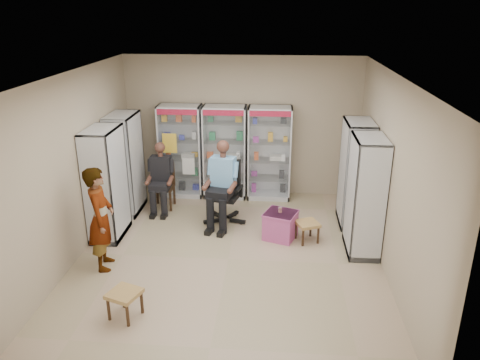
# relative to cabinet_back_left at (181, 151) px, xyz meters

# --- Properties ---
(floor) EXTENTS (6.00, 6.00, 0.00)m
(floor) POSITION_rel_cabinet_back_left_xyz_m (1.30, -2.73, -1.00)
(floor) COLOR tan
(floor) RESTS_ON ground
(room_shell) EXTENTS (5.02, 6.02, 3.01)m
(room_shell) POSITION_rel_cabinet_back_left_xyz_m (1.30, -2.73, 0.97)
(room_shell) COLOR tan
(room_shell) RESTS_ON ground
(cabinet_back_left) EXTENTS (0.90, 0.50, 2.00)m
(cabinet_back_left) POSITION_rel_cabinet_back_left_xyz_m (0.00, 0.00, 0.00)
(cabinet_back_left) COLOR #A1A3A8
(cabinet_back_left) RESTS_ON floor
(cabinet_back_mid) EXTENTS (0.90, 0.50, 2.00)m
(cabinet_back_mid) POSITION_rel_cabinet_back_left_xyz_m (0.95, 0.00, 0.00)
(cabinet_back_mid) COLOR #B0B2B7
(cabinet_back_mid) RESTS_ON floor
(cabinet_back_right) EXTENTS (0.90, 0.50, 2.00)m
(cabinet_back_right) POSITION_rel_cabinet_back_left_xyz_m (1.90, 0.00, 0.00)
(cabinet_back_right) COLOR #B9BBC1
(cabinet_back_right) RESTS_ON floor
(cabinet_right_far) EXTENTS (0.90, 0.50, 2.00)m
(cabinet_right_far) POSITION_rel_cabinet_back_left_xyz_m (3.53, -1.13, 0.00)
(cabinet_right_far) COLOR #ABAFB3
(cabinet_right_far) RESTS_ON floor
(cabinet_right_near) EXTENTS (0.90, 0.50, 2.00)m
(cabinet_right_near) POSITION_rel_cabinet_back_left_xyz_m (3.53, -2.23, 0.00)
(cabinet_right_near) COLOR #9FA2A6
(cabinet_right_near) RESTS_ON floor
(cabinet_left_far) EXTENTS (0.90, 0.50, 2.00)m
(cabinet_left_far) POSITION_rel_cabinet_back_left_xyz_m (-0.93, -0.93, 0.00)
(cabinet_left_far) COLOR #ABACB2
(cabinet_left_far) RESTS_ON floor
(cabinet_left_near) EXTENTS (0.90, 0.50, 2.00)m
(cabinet_left_near) POSITION_rel_cabinet_back_left_xyz_m (-0.93, -2.03, 0.00)
(cabinet_left_near) COLOR silver
(cabinet_left_near) RESTS_ON floor
(wooden_chair) EXTENTS (0.42, 0.42, 0.94)m
(wooden_chair) POSITION_rel_cabinet_back_left_xyz_m (-0.25, -0.73, -0.53)
(wooden_chair) COLOR #312113
(wooden_chair) RESTS_ON floor
(seated_customer) EXTENTS (0.44, 0.60, 1.34)m
(seated_customer) POSITION_rel_cabinet_back_left_xyz_m (-0.25, -0.78, -0.33)
(seated_customer) COLOR black
(seated_customer) RESTS_ON floor
(office_chair) EXTENTS (0.80, 0.80, 1.22)m
(office_chair) POSITION_rel_cabinet_back_left_xyz_m (1.08, -1.31, -0.39)
(office_chair) COLOR black
(office_chair) RESTS_ON floor
(seated_shopkeeper) EXTENTS (0.66, 0.81, 1.55)m
(seated_shopkeeper) POSITION_rel_cabinet_back_left_xyz_m (1.08, -1.36, -0.22)
(seated_shopkeeper) COLOR #799FEF
(seated_shopkeeper) RESTS_ON floor
(pink_trunk) EXTENTS (0.66, 0.64, 0.50)m
(pink_trunk) POSITION_rel_cabinet_back_left_xyz_m (2.15, -1.89, -0.75)
(pink_trunk) COLOR #BF4C8B
(pink_trunk) RESTS_ON floor
(tea_glass) EXTENTS (0.07, 0.07, 0.09)m
(tea_glass) POSITION_rel_cabinet_back_left_xyz_m (2.14, -1.88, -0.45)
(tea_glass) COLOR #592307
(tea_glass) RESTS_ON pink_trunk
(woven_stool_a) EXTENTS (0.48, 0.48, 0.37)m
(woven_stool_a) POSITION_rel_cabinet_back_left_xyz_m (2.63, -1.98, -0.82)
(woven_stool_a) COLOR tan
(woven_stool_a) RESTS_ON floor
(woven_stool_b) EXTENTS (0.50, 0.50, 0.39)m
(woven_stool_b) POSITION_rel_cabinet_back_left_xyz_m (0.08, -4.35, -0.81)
(woven_stool_b) COLOR #AD8D49
(woven_stool_b) RESTS_ON floor
(standing_man) EXTENTS (0.52, 0.68, 1.69)m
(standing_man) POSITION_rel_cabinet_back_left_xyz_m (-0.65, -3.10, -0.16)
(standing_man) COLOR gray
(standing_man) RESTS_ON floor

